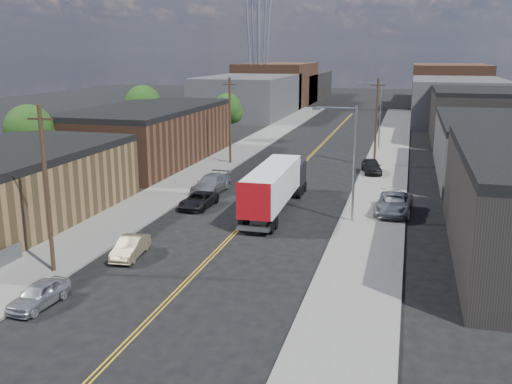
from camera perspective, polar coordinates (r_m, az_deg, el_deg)
The scene contains 30 objects.
ground at distance 79.66m, azimuth 6.37°, elevation 4.52°, with size 260.00×260.00×0.00m, color black.
centerline at distance 65.11m, azimuth 4.33°, elevation 2.46°, with size 0.32×120.00×0.01m, color gold.
sidewalk_left at distance 67.47m, azimuth -3.63°, elevation 2.94°, with size 5.00×140.00×0.15m, color slate.
sidewalk_right at distance 64.06m, azimuth 12.71°, elevation 2.03°, with size 5.00×140.00×0.15m, color slate.
warehouse_tan at distance 47.61m, azimuth -24.17°, elevation 0.43°, with size 12.00×22.00×5.60m.
warehouse_brown at distance 69.21m, azimuth -10.66°, elevation 5.71°, with size 12.00×26.00×6.60m.
industrial_right_b at distance 65.28m, azimuth 23.93°, elevation 4.04°, with size 14.00×24.00×6.10m.
industrial_right_c at distance 90.75m, azimuth 21.62°, elevation 7.20°, with size 14.00×22.00×7.60m.
skyline_left_a at distance 117.46m, azimuth -0.69°, elevation 9.58°, with size 16.00×30.00×8.00m, color #3B3A3D.
skyline_right_a at distance 113.37m, azimuth 19.40°, elevation 8.65°, with size 16.00×30.00×8.00m, color #3B3A3D.
skyline_left_b at distance 141.57m, azimuth 2.10°, elevation 10.72°, with size 16.00×26.00×10.00m, color #4F2F1F.
skyline_right_b at distance 138.19m, azimuth 18.74°, elevation 9.93°, with size 16.00×26.00×10.00m, color #4F2F1F.
skyline_left_c at distance 161.17m, azimuth 3.73°, elevation 10.55°, with size 16.00×40.00×7.00m, color black.
skyline_right_c at distance 158.21m, azimuth 18.29°, elevation 9.83°, with size 16.00×40.00×7.00m, color black.
streetlight_near at distance 43.59m, azimuth 9.32°, elevation 3.73°, with size 3.39×0.25×9.00m.
streetlight_far at distance 78.20m, azimuth 12.03°, elevation 8.06°, with size 3.39×0.25×9.00m.
utility_pole_left_near at distance 35.06m, azimuth -20.21°, elevation 0.25°, with size 1.60×0.26×10.00m.
utility_pole_left_far at distance 66.29m, azimuth -2.62°, elevation 7.18°, with size 1.60×0.26×10.00m.
utility_pole_right at distance 66.27m, azimuth 11.93°, elevation 6.90°, with size 1.60×0.26×10.00m.
tree_left_near at distance 60.12m, azimuth -21.68°, elevation 5.56°, with size 4.85×4.76×7.91m.
tree_left_mid at distance 81.37m, azimuth -11.18°, elevation 8.43°, with size 5.10×5.04×8.37m.
tree_left_far at distance 84.19m, azimuth -2.84°, elevation 8.23°, with size 4.35×4.20×6.97m.
semi_truck at distance 47.28m, azimuth 2.08°, elevation 0.85°, with size 2.76×14.92×3.90m.
car_left_a at distance 32.04m, azimuth -20.87°, elevation -9.53°, with size 1.54×3.83×1.30m, color #B8BBBE.
car_left_b at distance 37.63m, azimuth -12.45°, elevation -5.41°, with size 1.39×4.00×1.32m, color #897A5A.
car_left_c at distance 48.42m, azimuth -5.76°, elevation -0.81°, with size 2.15×4.67×1.30m, color black.
car_left_d at distance 53.47m, azimuth -4.52°, elevation 0.83°, with size 2.32×5.70×1.66m, color #999C9E.
car_right_lot_a at distance 47.26m, azimuth 13.60°, elevation -1.12°, with size 2.67×5.79×1.61m, color #9D9FA2.
car_right_lot_b at distance 47.44m, azimuth 13.60°, elevation -1.17°, with size 2.03×4.99×1.45m, color silver.
car_right_lot_c at distance 62.34m, azimuth 11.48°, elevation 2.56°, with size 1.82×4.51×1.54m, color black.
Camera 1 is at (11.81, -17.72, 12.91)m, focal length 40.00 mm.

